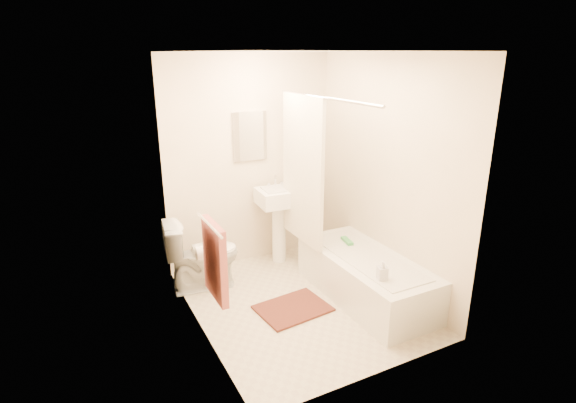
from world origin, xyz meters
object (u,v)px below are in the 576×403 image
bathtub (365,277)px  soap_bottle (382,271)px  toilet (202,255)px  sink (280,223)px  bath_mat (293,308)px

bathtub → soap_bottle: (-0.17, -0.45, 0.32)m
toilet → bathtub: toilet is taller
bathtub → sink: bearing=109.4°
toilet → sink: bearing=-71.6°
bath_mat → sink: bearing=70.4°
sink → soap_bottle: sink is taller
sink → bath_mat: size_ratio=1.48×
sink → bathtub: size_ratio=0.63×
sink → bathtub: sink is taller
sink → bath_mat: 1.19m
bath_mat → soap_bottle: soap_bottle is taller
bathtub → soap_bottle: 0.57m
bath_mat → bathtub: bearing=-8.9°
toilet → soap_bottle: toilet is taller
bathtub → bath_mat: bathtub is taller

